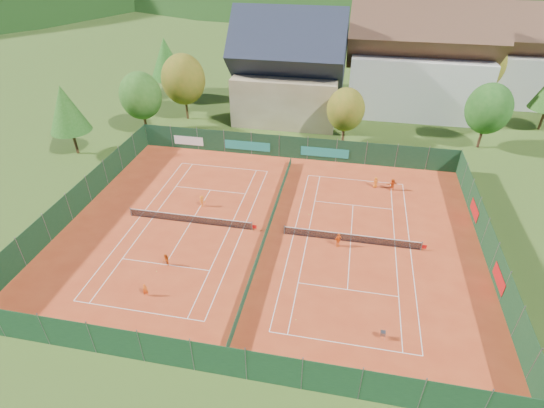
{
  "coord_description": "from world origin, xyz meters",
  "views": [
    {
      "loc": [
        6.74,
        -32.33,
        25.24
      ],
      "look_at": [
        0.0,
        2.0,
        2.0
      ],
      "focal_mm": 28.0,
      "sensor_mm": 36.0,
      "label": 1
    }
  ],
  "objects_px": {
    "player_left_far": "(202,201)",
    "player_right_far_a": "(375,182)",
    "player_left_mid": "(166,260)",
    "player_right_near": "(338,240)",
    "ball_hopper": "(383,333)",
    "player_right_far_b": "(392,185)",
    "player_left_near": "(145,290)",
    "chalet": "(288,73)",
    "hotel_block_a": "(418,64)",
    "hotel_block_b": "(502,60)"
  },
  "relations": [
    {
      "from": "ball_hopper",
      "to": "player_right_far_b",
      "type": "height_order",
      "value": "player_right_far_b"
    },
    {
      "from": "chalet",
      "to": "ball_hopper",
      "type": "xyz_separation_m",
      "value": [
        13.7,
        -40.87,
        -6.07
      ]
    },
    {
      "from": "player_left_mid",
      "to": "player_right_far_b",
      "type": "xyz_separation_m",
      "value": [
        19.95,
        16.85,
        0.11
      ]
    },
    {
      "from": "hotel_block_a",
      "to": "player_right_far_a",
      "type": "xyz_separation_m",
      "value": [
        -5.7,
        -25.36,
        -6.74
      ]
    },
    {
      "from": "ball_hopper",
      "to": "player_right_near",
      "type": "relative_size",
      "value": 0.54
    },
    {
      "from": "chalet",
      "to": "player_right_near",
      "type": "relative_size",
      "value": 10.93
    },
    {
      "from": "player_left_mid",
      "to": "player_right_near",
      "type": "distance_m",
      "value": 15.65
    },
    {
      "from": "player_left_far",
      "to": "player_left_near",
      "type": "bearing_deg",
      "value": 95.64
    },
    {
      "from": "player_left_near",
      "to": "chalet",
      "type": "bearing_deg",
      "value": 51.83
    },
    {
      "from": "hotel_block_b",
      "to": "player_right_far_b",
      "type": "xyz_separation_m",
      "value": [
        -17.84,
        -33.64,
        -5.89
      ]
    },
    {
      "from": "player_left_far",
      "to": "hotel_block_b",
      "type": "bearing_deg",
      "value": -126.24
    },
    {
      "from": "chalet",
      "to": "hotel_block_b",
      "type": "xyz_separation_m",
      "value": [
        33.0,
        14.0,
        -0.01
      ]
    },
    {
      "from": "ball_hopper",
      "to": "player_right_far_a",
      "type": "xyz_separation_m",
      "value": [
        -0.4,
        21.51,
        0.09
      ]
    },
    {
      "from": "hotel_block_b",
      "to": "ball_hopper",
      "type": "bearing_deg",
      "value": -109.37
    },
    {
      "from": "ball_hopper",
      "to": "player_left_mid",
      "type": "distance_m",
      "value": 19.01
    },
    {
      "from": "ball_hopper",
      "to": "player_left_far",
      "type": "bearing_deg",
      "value": 142.87
    },
    {
      "from": "chalet",
      "to": "player_left_far",
      "type": "bearing_deg",
      "value": -100.13
    },
    {
      "from": "hotel_block_b",
      "to": "player_left_far",
      "type": "distance_m",
      "value": 55.99
    },
    {
      "from": "player_left_mid",
      "to": "player_right_near",
      "type": "height_order",
      "value": "player_right_near"
    },
    {
      "from": "hotel_block_a",
      "to": "player_right_far_b",
      "type": "bearing_deg",
      "value": -98.53
    },
    {
      "from": "chalet",
      "to": "player_left_mid",
      "type": "distance_m",
      "value": 37.28
    },
    {
      "from": "hotel_block_b",
      "to": "player_right_far_a",
      "type": "height_order",
      "value": "hotel_block_b"
    },
    {
      "from": "ball_hopper",
      "to": "player_right_far_b",
      "type": "xyz_separation_m",
      "value": [
        1.45,
        21.24,
        0.18
      ]
    },
    {
      "from": "player_left_near",
      "to": "ball_hopper",
      "type": "bearing_deg",
      "value": -33.14
    },
    {
      "from": "hotel_block_a",
      "to": "player_left_near",
      "type": "height_order",
      "value": "hotel_block_a"
    },
    {
      "from": "player_left_mid",
      "to": "ball_hopper",
      "type": "bearing_deg",
      "value": 23.92
    },
    {
      "from": "player_left_near",
      "to": "player_right_far_a",
      "type": "xyz_separation_m",
      "value": [
        18.31,
        20.83,
        0.04
      ]
    },
    {
      "from": "ball_hopper",
      "to": "player_left_far",
      "type": "height_order",
      "value": "player_left_far"
    },
    {
      "from": "player_left_far",
      "to": "player_right_far_a",
      "type": "distance_m",
      "value": 19.6
    },
    {
      "from": "player_right_near",
      "to": "player_left_mid",
      "type": "bearing_deg",
      "value": 157.27
    },
    {
      "from": "ball_hopper",
      "to": "player_right_far_a",
      "type": "relative_size",
      "value": 0.62
    },
    {
      "from": "hotel_block_a",
      "to": "player_right_far_b",
      "type": "relative_size",
      "value": 14.73
    },
    {
      "from": "player_right_far_b",
      "to": "ball_hopper",
      "type": "bearing_deg",
      "value": 66.11
    },
    {
      "from": "player_left_far",
      "to": "player_left_mid",
      "type": "bearing_deg",
      "value": 96.58
    },
    {
      "from": "hotel_block_b",
      "to": "player_right_far_b",
      "type": "distance_m",
      "value": 38.53
    },
    {
      "from": "player_left_far",
      "to": "player_right_far_b",
      "type": "height_order",
      "value": "player_right_far_b"
    },
    {
      "from": "chalet",
      "to": "player_left_near",
      "type": "distance_m",
      "value": 40.95
    },
    {
      "from": "hotel_block_a",
      "to": "player_right_near",
      "type": "height_order",
      "value": "hotel_block_a"
    },
    {
      "from": "chalet",
      "to": "hotel_block_a",
      "type": "distance_m",
      "value": 19.94
    },
    {
      "from": "player_left_near",
      "to": "player_left_far",
      "type": "bearing_deg",
      "value": 58.04
    },
    {
      "from": "player_left_mid",
      "to": "player_left_far",
      "type": "bearing_deg",
      "value": 127.31
    },
    {
      "from": "player_right_far_a",
      "to": "player_left_far",
      "type": "bearing_deg",
      "value": -8.44
    },
    {
      "from": "hotel_block_a",
      "to": "hotel_block_b",
      "type": "height_order",
      "value": "hotel_block_a"
    },
    {
      "from": "ball_hopper",
      "to": "player_left_near",
      "type": "relative_size",
      "value": 0.66
    },
    {
      "from": "hotel_block_a",
      "to": "player_right_near",
      "type": "xyz_separation_m",
      "value": [
        -9.19,
        -36.86,
        -6.64
      ]
    },
    {
      "from": "hotel_block_a",
      "to": "ball_hopper",
      "type": "height_order",
      "value": "hotel_block_a"
    },
    {
      "from": "player_left_mid",
      "to": "player_right_near",
      "type": "xyz_separation_m",
      "value": [
        14.61,
        5.62,
        0.11
      ]
    },
    {
      "from": "hotel_block_b",
      "to": "player_right_far_a",
      "type": "xyz_separation_m",
      "value": [
        -19.7,
        -33.36,
        -5.97
      ]
    },
    {
      "from": "player_left_far",
      "to": "player_right_far_a",
      "type": "relative_size",
      "value": 0.99
    },
    {
      "from": "hotel_block_b",
      "to": "player_right_far_a",
      "type": "distance_m",
      "value": 39.2
    }
  ]
}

